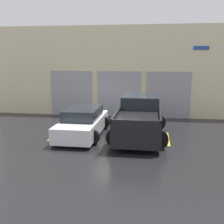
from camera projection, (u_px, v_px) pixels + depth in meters
name	position (u px, v px, depth m)	size (l,w,h in m)	color
ground_plane	(115.00, 128.00, 15.05)	(28.00, 28.00, 0.00)	black
shophouse_building	(122.00, 72.00, 17.71)	(17.01, 0.68, 5.66)	beige
pickup_truck	(139.00, 119.00, 13.30)	(2.59, 5.01, 1.84)	black
sedan_white	(83.00, 122.00, 13.52)	(2.18, 4.45, 1.35)	white
parking_stripe_far_left	(56.00, 134.00, 13.81)	(0.12, 2.20, 0.01)	gold
parking_stripe_left	(110.00, 136.00, 13.42)	(0.12, 2.20, 0.01)	gold
parking_stripe_centre	(168.00, 139.00, 13.03)	(0.12, 2.20, 0.01)	gold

